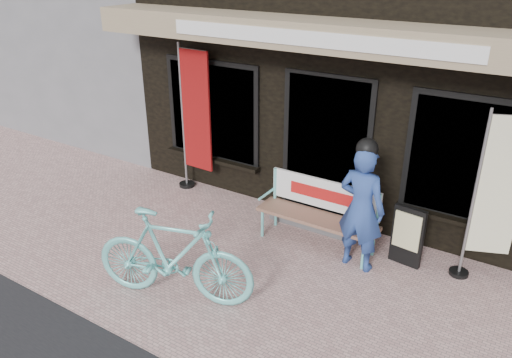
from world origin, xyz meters
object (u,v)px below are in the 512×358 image
Objects in this scene: person at (361,206)px; bicycle at (174,256)px; nobori_red at (194,119)px; nobori_cream at (494,196)px; bench at (320,208)px; menu_stand at (407,236)px.

person reaches higher than bicycle.
bicycle is 0.77× the size of nobori_red.
person is 1.51m from nobori_cream.
person is 0.92× the size of bicycle.
bicycle is 0.87× the size of nobori_cream.
nobori_cream reaches higher than bench.
bicycle is at bearing -113.65° from bench.
nobori_red is (-2.47, 0.45, 0.72)m from bench.
nobori_cream is (4.50, -0.12, -0.14)m from nobori_red.
bench is 1.17m from menu_stand.
bench is 2.07× the size of menu_stand.
nobori_red reaches higher than menu_stand.
nobori_red is 4.50m from nobori_cream.
bench is at bearing 164.75° from person.
person is at bearing -20.01° from bench.
bench is 0.89× the size of bicycle.
menu_stand is (1.16, 0.12, -0.12)m from bench.
bench is 0.78× the size of nobori_cream.
bicycle is 2.93m from menu_stand.
nobori_red is at bearing 16.32° from bicycle.
bench is 2.16m from bicycle.
person is (0.65, -0.24, 0.32)m from bench.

